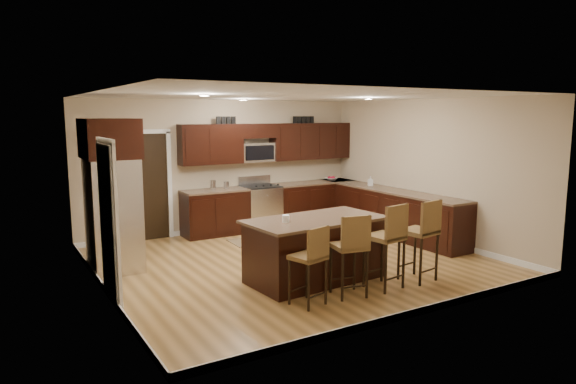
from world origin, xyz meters
TOP-DOWN VIEW (x-y plane):
  - floor at (0.00, 0.00)m, footprint 6.00×6.00m
  - ceiling at (0.00, 0.00)m, footprint 6.00×6.00m
  - wall_back at (0.00, 2.75)m, footprint 6.00×0.00m
  - wall_left at (-3.00, 0.00)m, footprint 0.00×5.50m
  - wall_right at (3.00, 0.00)m, footprint 0.00×5.50m
  - base_cabinets at (1.90, 1.45)m, footprint 4.02×3.96m
  - upper_cabinets at (1.04, 2.58)m, footprint 4.00×0.33m
  - range at (0.68, 2.45)m, footprint 0.76×0.64m
  - microwave at (0.68, 2.60)m, footprint 0.76×0.31m
  - doorway at (-1.65, 2.73)m, footprint 0.85×0.03m
  - pantry_door at (-2.98, -0.30)m, footprint 0.03×0.80m
  - letter_decor at (0.90, 2.58)m, footprint 2.20×0.03m
  - island at (-0.22, -0.96)m, footprint 2.09×1.20m
  - stool_left at (-0.84, -1.80)m, footprint 0.47×0.47m
  - stool_mid at (-0.21, -1.81)m, footprint 0.49×0.49m
  - stool_right at (0.43, -1.81)m, footprint 0.51×0.51m
  - refrigerator at (-2.62, 1.05)m, footprint 0.79×0.93m
  - floor_mat at (0.13, 1.55)m, footprint 1.04×0.72m
  - fruit_bowl at (2.52, 2.45)m, footprint 0.26×0.26m
  - soap_bottle at (2.70, 1.30)m, footprint 0.12×0.12m
  - canister_tall at (-0.38, 2.45)m, footprint 0.12×0.12m
  - canister_short at (-0.10, 2.45)m, footprint 0.11×0.11m
  - island_jar at (-0.72, -0.96)m, footprint 0.10×0.10m
  - stool_extra at (1.08, -1.81)m, footprint 0.51×0.51m

SIDE VIEW (x-z plane):
  - floor at x=0.00m, z-range 0.00..0.00m
  - floor_mat at x=0.13m, z-range 0.00..0.01m
  - island at x=-0.22m, z-range -0.03..0.89m
  - base_cabinets at x=1.90m, z-range 0.00..0.92m
  - range at x=0.68m, z-range -0.08..1.03m
  - stool_left at x=-0.84m, z-range 0.13..1.16m
  - stool_mid at x=-0.21m, z-range 0.14..1.26m
  - stool_right at x=0.43m, z-range 0.15..1.35m
  - stool_extra at x=1.08m, z-range 0.15..1.35m
  - fruit_bowl at x=2.52m, z-range 0.92..0.98m
  - island_jar at x=-0.72m, z-range 0.92..1.02m
  - canister_short at x=-0.10m, z-range 0.92..1.07m
  - canister_tall at x=-0.38m, z-range 0.92..1.12m
  - pantry_door at x=-2.98m, z-range 0.00..2.04m
  - soap_bottle at x=2.70m, z-range 0.92..1.12m
  - doorway at x=-1.65m, z-range 0.00..2.06m
  - refrigerator at x=-2.62m, z-range 0.03..2.38m
  - wall_back at x=0.00m, z-range -1.65..4.35m
  - wall_left at x=-3.00m, z-range -1.40..4.10m
  - wall_right at x=3.00m, z-range -1.40..4.10m
  - microwave at x=0.68m, z-range 1.42..1.82m
  - upper_cabinets at x=1.04m, z-range 1.44..2.24m
  - letter_decor at x=0.90m, z-range 2.22..2.37m
  - ceiling at x=0.00m, z-range 2.70..2.70m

